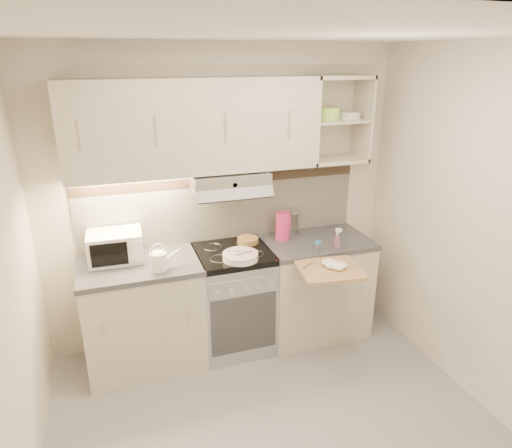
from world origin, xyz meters
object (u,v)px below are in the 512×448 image
at_px(electric_range, 234,299).
at_px(cutting_board, 330,270).
at_px(microwave, 115,246).
at_px(glass_jar, 292,222).
at_px(watering_can, 160,260).
at_px(pink_pitcher, 283,226).
at_px(plate_stack, 240,256).
at_px(spray_bottle, 337,240).

height_order(electric_range, cutting_board, electric_range).
height_order(microwave, glass_jar, microwave).
xyz_separation_m(electric_range, cutting_board, (0.61, -0.52, 0.42)).
relative_size(watering_can, pink_pitcher, 1.02).
xyz_separation_m(pink_pitcher, glass_jar, (0.13, 0.09, -0.01)).
xyz_separation_m(plate_stack, pink_pitcher, (0.47, 0.29, 0.10)).
bearing_deg(glass_jar, cutting_board, -89.47).
relative_size(electric_range, cutting_board, 1.97).
bearing_deg(cutting_board, spray_bottle, 61.55).
relative_size(microwave, pink_pitcher, 1.71).
distance_m(watering_can, glass_jar, 1.27).
distance_m(electric_range, spray_bottle, 1.01).
height_order(plate_stack, glass_jar, glass_jar).
height_order(electric_range, microwave, microwave).
xyz_separation_m(spray_bottle, cutting_board, (-0.22, -0.30, -0.10)).
xyz_separation_m(pink_pitcher, spray_bottle, (0.35, -0.33, -0.05)).
height_order(plate_stack, cutting_board, plate_stack).
bearing_deg(electric_range, plate_stack, -86.84).
bearing_deg(glass_jar, electric_range, -161.74).
relative_size(electric_range, microwave, 2.16).
bearing_deg(microwave, glass_jar, 5.01).
bearing_deg(electric_range, spray_bottle, -14.73).
bearing_deg(electric_range, pink_pitcher, 12.64).
relative_size(watering_can, cutting_board, 0.54).
bearing_deg(plate_stack, spray_bottle, -2.70).
distance_m(spray_bottle, cutting_board, 0.39).
bearing_deg(pink_pitcher, microwave, -158.45).
xyz_separation_m(electric_range, watering_can, (-0.61, -0.16, 0.53)).
bearing_deg(microwave, electric_range, -5.48).
height_order(microwave, watering_can, microwave).
height_order(pink_pitcher, spray_bottle, pink_pitcher).
relative_size(microwave, plate_stack, 1.49).
bearing_deg(cutting_board, glass_jar, 98.12).
bearing_deg(glass_jar, microwave, -176.84).
distance_m(microwave, watering_can, 0.41).
distance_m(electric_range, watering_can, 0.82).
height_order(pink_pitcher, cutting_board, pink_pitcher).
xyz_separation_m(watering_can, plate_stack, (0.62, -0.02, -0.05)).
relative_size(electric_range, plate_stack, 3.22).
distance_m(microwave, pink_pitcher, 1.39).
bearing_deg(glass_jar, spray_bottle, -61.66).
bearing_deg(pink_pitcher, glass_jar, 58.18).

